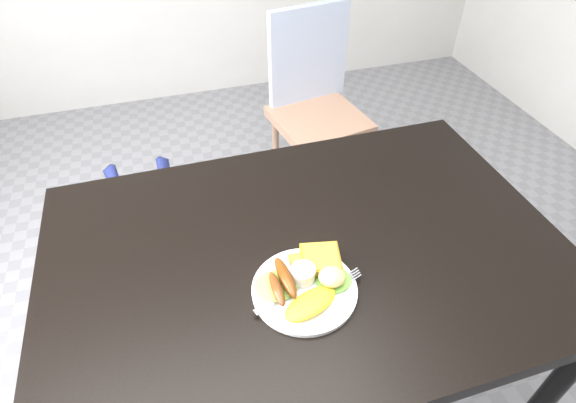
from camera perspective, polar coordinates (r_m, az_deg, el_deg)
The scene contains 15 objects.
room_floor at distance 1.69m, azimuth 1.62°, elevation -23.39°, with size 4.00×4.50×0.02m, color gray.
dining_table at distance 1.06m, azimuth 2.39°, elevation -6.57°, with size 1.20×0.80×0.04m, color black.
dining_chair at distance 2.05m, azimuth 3.95°, elevation 10.25°, with size 0.37×0.37×0.04m, color #A3795E.
person at distance 1.51m, azimuth -19.32°, elevation 3.66°, with size 0.46×0.31×1.29m, color navy.
plate at distance 0.96m, azimuth 2.10°, elevation -11.10°, with size 0.22×0.22×0.01m, color white.
lettuce_left at distance 0.96m, azimuth -1.55°, elevation -10.65°, with size 0.09×0.08×0.01m, color #689B33.
lettuce_right at distance 0.97m, azimuth 5.81°, elevation -9.90°, with size 0.08×0.07×0.01m, color #609C34.
omelette at distance 0.92m, azimuth 2.87°, elevation -12.81°, with size 0.12×0.06×0.02m, color yellow.
sausage_a at distance 0.93m, azimuth -1.43°, elevation -10.99°, with size 0.02×0.09×0.02m, color #5D2B11.
sausage_b at distance 0.95m, azimuth -0.33°, elevation -9.59°, with size 0.03×0.11×0.03m, color brown.
ramekin at distance 0.96m, azimuth 1.92°, elevation -9.14°, with size 0.05×0.05×0.03m, color white.
toast_a at distance 0.99m, azimuth 2.48°, elevation -8.12°, with size 0.07×0.07×0.01m, color olive.
toast_b at distance 0.98m, azimuth 4.16°, elevation -7.25°, with size 0.08×0.08×0.01m, color #805F16.
potato_salad at distance 0.95m, azimuth 5.61°, elevation -9.51°, with size 0.06×0.05×0.03m, color beige.
fork at distance 0.95m, azimuth 0.47°, elevation -11.27°, with size 0.18×0.01×0.00m, color #ADAFB7.
Camera 1 is at (-0.24, -0.66, 1.53)m, focal length 28.00 mm.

